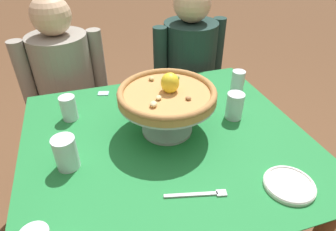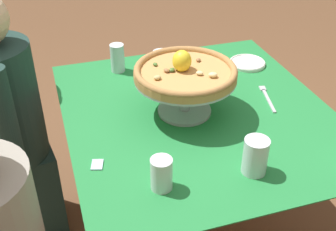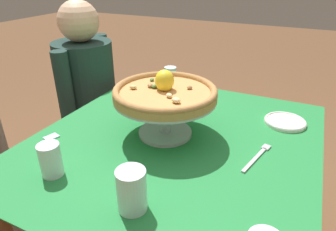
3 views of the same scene
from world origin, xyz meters
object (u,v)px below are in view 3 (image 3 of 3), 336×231
side_plate (285,122)px  diner_right (90,111)px  pizza (165,92)px  water_glass_back_right (170,81)px  dinner_fork (258,156)px  pizza_stand (165,110)px  water_glass_back_left (51,161)px  sugar_packet (51,137)px  water_glass_side_left (132,193)px  water_glass_side_right (194,94)px

side_plate → diner_right: diner_right is taller
pizza → water_glass_back_right: pizza is taller
pizza → dinner_fork: size_ratio=1.90×
pizza_stand → diner_right: diner_right is taller
pizza_stand → dinner_fork: size_ratio=1.90×
water_glass_back_right → water_glass_back_left: water_glass_back_right is taller
pizza_stand → sugar_packet: bearing=119.7°
pizza_stand → water_glass_side_left: size_ratio=3.09×
water_glass_side_left → pizza_stand: bearing=13.7°
pizza → sugar_packet: bearing=119.8°
side_plate → sugar_packet: size_ratio=3.20×
pizza → side_plate: 0.51m
pizza → dinner_fork: pizza is taller
pizza_stand → water_glass_side_left: bearing=-166.3°
water_glass_side_right → pizza: bearing=-179.9°
water_glass_back_right → water_glass_back_left: (-0.76, 0.03, -0.01)m
pizza_stand → pizza: pizza is taller
diner_right → sugar_packet: bearing=-151.6°
pizza → water_glass_back_right: size_ratio=3.01×
water_glass_side_left → water_glass_side_right: bearing=7.9°
dinner_fork → water_glass_side_left: bearing=146.4°
water_glass_back_right → water_glass_side_left: bearing=-161.6°
water_glass_back_right → water_glass_side_left: 0.82m
pizza → side_plate: bearing=-54.8°
side_plate → diner_right: (0.07, 1.06, -0.21)m
pizza_stand → diner_right: size_ratio=0.31×
water_glass_back_right → diner_right: bearing=94.9°
pizza_stand → dinner_fork: bearing=-90.6°
water_glass_back_right → water_glass_side_right: size_ratio=1.07×
side_plate → dinner_fork: bearing=169.3°
side_plate → water_glass_back_right: bearing=78.2°
side_plate → water_glass_side_left: bearing=155.3°
sugar_packet → side_plate: bearing=-57.3°
pizza_stand → water_glass_back_right: pizza_stand is taller
pizza_stand → side_plate: pizza_stand is taller
sugar_packet → water_glass_side_right: bearing=-35.9°
water_glass_side_left → water_glass_back_left: size_ratio=1.14×
pizza_stand → water_glass_back_right: 0.43m
water_glass_back_right → pizza_stand: bearing=-157.2°
water_glass_back_left → dinner_fork: (0.36, -0.54, -0.04)m
side_plate → dinner_fork: 0.29m
sugar_packet → diner_right: diner_right is taller
diner_right → pizza_stand: bearing=-117.9°
side_plate → diner_right: bearing=86.0°
pizza_stand → side_plate: (0.28, -0.40, -0.09)m
water_glass_side_right → side_plate: water_glass_side_right is taller
pizza_stand → water_glass_back_left: (-0.36, 0.20, -0.05)m
pizza → water_glass_side_right: 0.32m
side_plate → diner_right: 1.09m
pizza → water_glass_side_right: bearing=0.1°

